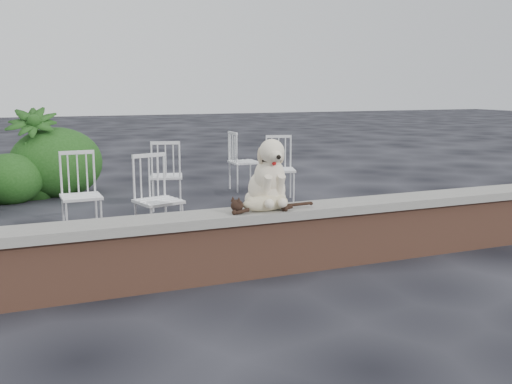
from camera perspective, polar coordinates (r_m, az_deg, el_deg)
name	(u,v)px	position (r m, az deg, el deg)	size (l,w,h in m)	color
ground	(292,269)	(5.35, 3.60, -7.55)	(60.00, 60.00, 0.00)	black
brick_wall	(293,242)	(5.28, 3.63, -4.97)	(6.00, 0.30, 0.50)	brown
capstone	(293,211)	(5.21, 3.67, -1.89)	(6.20, 0.40, 0.08)	slate
dog	(267,172)	(5.12, 1.06, 1.96)	(0.41, 0.54, 0.63)	beige
cat	(265,202)	(4.99, 0.89, -1.02)	(0.92, 0.22, 0.16)	tan
chair_b	(81,195)	(6.63, -16.84, -0.29)	(0.56, 0.56, 0.94)	white
chair_a	(158,200)	(6.18, -9.59, -0.74)	(0.56, 0.56, 0.94)	white
chair_d	(280,169)	(8.42, 2.37, 2.32)	(0.56, 0.56, 0.94)	white
chair_e	(244,161)	(9.29, -1.19, 3.08)	(0.56, 0.56, 0.94)	white
chair_c	(166,175)	(7.89, -8.81, 1.67)	(0.56, 0.56, 0.94)	white
potted_plant_b	(33,153)	(9.23, -21.12, 3.59)	(0.75, 0.75, 1.34)	#194112
shrubbery	(29,171)	(9.09, -21.44, 1.94)	(2.55, 2.25, 1.09)	#194112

